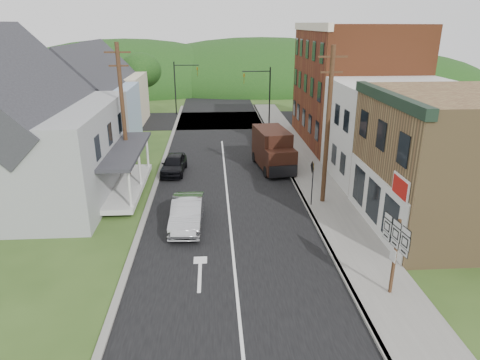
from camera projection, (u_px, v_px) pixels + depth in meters
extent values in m
plane|color=#2D4719|center=(231.00, 233.00, 21.80)|extent=(120.00, 120.00, 0.00)
cube|color=black|center=(225.00, 170.00, 31.16)|extent=(9.00, 90.00, 0.02)
cube|color=black|center=(220.00, 120.00, 47.08)|extent=(60.00, 9.00, 0.02)
cube|color=slate|center=(311.00, 176.00, 29.63)|extent=(2.80, 55.00, 0.15)
cube|color=slate|center=(291.00, 177.00, 29.54)|extent=(0.20, 55.00, 0.15)
cube|color=slate|center=(157.00, 180.00, 28.98)|extent=(0.30, 55.00, 0.12)
cube|color=olive|center=(457.00, 163.00, 21.28)|extent=(8.00, 8.00, 7.00)
cube|color=silver|center=(395.00, 132.00, 28.39)|extent=(8.00, 7.00, 6.50)
cube|color=brown|center=(353.00, 86.00, 36.68)|extent=(8.00, 12.00, 10.00)
cube|color=#9DA0A2|center=(27.00, 152.00, 25.73)|extent=(10.00, 12.00, 5.50)
cube|color=#9AB4D3|center=(92.00, 118.00, 36.18)|extent=(7.00, 8.00, 5.00)
cube|color=beige|center=(109.00, 100.00, 44.58)|extent=(7.00, 8.00, 5.00)
cylinder|color=#472D19|center=(328.00, 129.00, 23.86)|extent=(0.26, 0.26, 9.00)
cube|color=#472D19|center=(333.00, 57.00, 22.52)|extent=(1.60, 0.10, 0.10)
cube|color=#472D19|center=(332.00, 72.00, 22.79)|extent=(1.20, 0.10, 0.10)
cylinder|color=#472D19|center=(123.00, 116.00, 27.34)|extent=(0.26, 0.26, 9.00)
cube|color=#472D19|center=(117.00, 52.00, 25.99)|extent=(1.60, 0.10, 0.10)
cube|color=#472D19|center=(119.00, 66.00, 26.27)|extent=(1.20, 0.10, 0.10)
cylinder|color=black|center=(270.00, 98.00, 43.07)|extent=(0.14, 0.14, 6.00)
cylinder|color=black|center=(256.00, 71.00, 42.09)|extent=(2.80, 0.10, 0.10)
imported|color=olive|center=(244.00, 79.00, 42.26)|extent=(0.16, 0.20, 1.00)
cylinder|color=black|center=(175.00, 89.00, 49.02)|extent=(0.14, 0.14, 6.00)
cylinder|color=black|center=(186.00, 65.00, 48.20)|extent=(2.80, 0.10, 0.10)
imported|color=olive|center=(197.00, 71.00, 48.52)|extent=(0.16, 0.20, 1.00)
cylinder|color=#382616|center=(11.00, 114.00, 38.54)|extent=(0.36, 0.36, 4.76)
ellipsoid|color=black|center=(3.00, 73.00, 37.31)|extent=(5.80, 5.80, 4.93)
cylinder|color=#382616|center=(143.00, 96.00, 50.54)|extent=(0.36, 0.36, 3.92)
ellipsoid|color=black|center=(141.00, 70.00, 49.52)|extent=(4.80, 4.80, 4.08)
ellipsoid|color=black|center=(216.00, 85.00, 73.30)|extent=(90.00, 30.00, 16.00)
imported|color=#B2B3B7|center=(187.00, 213.00, 22.29)|extent=(1.71, 4.54, 1.48)
imported|color=black|center=(174.00, 164.00, 30.27)|extent=(1.85, 4.01, 1.33)
cube|color=black|center=(271.00, 146.00, 31.33)|extent=(2.55, 4.16, 2.59)
cube|color=black|center=(280.00, 162.00, 29.35)|extent=(2.22, 1.69, 1.70)
cube|color=black|center=(280.00, 151.00, 29.26)|extent=(2.00, 1.31, 0.04)
cube|color=black|center=(283.00, 171.00, 28.80)|extent=(1.96, 0.39, 0.80)
cylinder|color=black|center=(266.00, 172.00, 29.50)|extent=(0.35, 0.83, 0.80)
cylinder|color=black|center=(292.00, 170.00, 29.85)|extent=(0.35, 0.83, 0.80)
cylinder|color=black|center=(255.00, 157.00, 32.79)|extent=(0.35, 0.83, 0.80)
cylinder|color=black|center=(278.00, 156.00, 33.13)|extent=(0.35, 0.83, 0.80)
cube|color=#472D19|center=(395.00, 257.00, 16.22)|extent=(0.11, 0.11, 3.15)
cube|color=black|center=(397.00, 234.00, 15.87)|extent=(0.26, 1.79, 0.07)
cube|color=silver|center=(407.00, 232.00, 15.14)|extent=(0.08, 0.49, 0.20)
cube|color=silver|center=(405.00, 242.00, 15.28)|extent=(0.08, 0.54, 0.49)
cube|color=silver|center=(404.00, 252.00, 15.42)|extent=(0.08, 0.49, 0.25)
cube|color=silver|center=(397.00, 224.00, 15.72)|extent=(0.08, 0.49, 0.20)
cube|color=silver|center=(396.00, 234.00, 15.86)|extent=(0.08, 0.54, 0.49)
cube|color=silver|center=(394.00, 244.00, 16.00)|extent=(0.08, 0.49, 0.25)
cube|color=silver|center=(389.00, 217.00, 16.30)|extent=(0.08, 0.49, 0.20)
cube|color=silver|center=(387.00, 226.00, 16.44)|extent=(0.08, 0.54, 0.49)
cube|color=silver|center=(386.00, 236.00, 16.58)|extent=(0.08, 0.49, 0.25)
cube|color=silver|center=(393.00, 255.00, 16.17)|extent=(0.07, 0.40, 0.49)
cylinder|color=black|center=(312.00, 184.00, 24.39)|extent=(0.07, 0.07, 2.51)
cube|color=black|center=(312.00, 167.00, 24.03)|extent=(0.04, 0.74, 0.74)
cube|color=#E8A50C|center=(312.00, 167.00, 24.03)|extent=(0.04, 0.67, 0.67)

